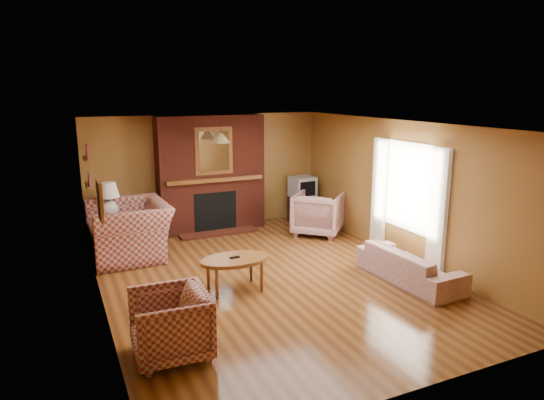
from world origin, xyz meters
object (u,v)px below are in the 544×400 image
plaid_armchair (170,325)px  floral_sofa (409,265)px  table_lamp (109,198)px  crt_tv (303,187)px  floral_armchair (318,214)px  tv_stand (302,209)px  fireplace (211,175)px  plaid_loveseat (129,230)px  side_table (112,234)px  coffee_table (235,261)px

plaid_armchair → floral_sofa: plaid_armchair is taller
table_lamp → crt_tv: table_lamp is taller
floral_armchair → tv_stand: floral_armchair is taller
fireplace → table_lamp: (-2.10, -0.53, -0.19)m
plaid_loveseat → side_table: size_ratio=2.36×
tv_stand → crt_tv: bearing=-93.0°
plaid_armchair → side_table: 4.07m
table_lamp → crt_tv: (4.15, 0.34, -0.21)m
plaid_armchair → floral_sofa: bearing=101.4°
fireplace → table_lamp: bearing=-165.7°
fireplace → crt_tv: (2.05, -0.19, -0.40)m
fireplace → floral_armchair: fireplace is taller
fireplace → table_lamp: size_ratio=3.76×
plaid_armchair → floral_armchair: bearing=134.0°
coffee_table → side_table: bearing=118.3°
plaid_armchair → crt_tv: bearing=140.1°
coffee_table → tv_stand: size_ratio=1.84×
fireplace → plaid_loveseat: bearing=-151.4°
plaid_armchair → tv_stand: bearing=140.2°
side_table → crt_tv: (4.15, 0.34, 0.47)m
crt_tv → floral_armchair: bearing=-100.1°
plaid_armchair → coffee_table: (1.28, 1.42, 0.07)m
floral_armchair → tv_stand: bearing=-56.2°
floral_armchair → crt_tv: bearing=-56.3°
plaid_loveseat → coffee_table: plaid_loveseat is taller
tv_stand → crt_tv: 0.51m
floral_sofa → side_table: 5.28m
floral_sofa → table_lamp: bearing=46.3°
floral_sofa → fireplace: bearing=22.6°
crt_tv → fireplace: bearing=174.7°
fireplace → plaid_loveseat: fireplace is taller
floral_sofa → plaid_loveseat: bearing=48.7°
floral_sofa → tv_stand: size_ratio=3.19×
table_lamp → tv_stand: table_lamp is taller
floral_armchair → coffee_table: 3.22m
table_lamp → tv_stand: (4.15, 0.35, -0.72)m
floral_armchair → coffee_table: size_ratio=0.91×
fireplace → plaid_armchair: fireplace is taller
table_lamp → tv_stand: bearing=4.8°
floral_armchair → table_lamp: 4.06m
coffee_table → tv_stand: tv_stand is taller
fireplace → crt_tv: bearing=-5.3°
crt_tv → coffee_table: bearing=-132.3°
floral_sofa → coffee_table: size_ratio=1.73×
tv_stand → crt_tv: crt_tv is taller
fireplace → side_table: 2.33m
floral_armchair → plaid_armchair: bearing=85.5°
plaid_armchair → crt_tv: crt_tv is taller
tv_stand → coffee_table: bearing=-135.2°
floral_sofa → side_table: bearing=46.3°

